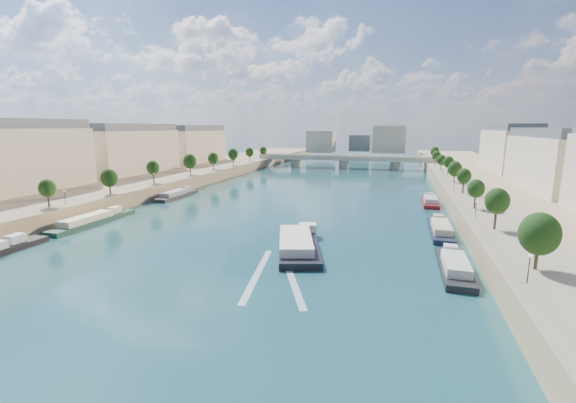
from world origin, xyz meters
The scene contains 15 objects.
ground centered at (0.00, 100.00, 0.00)m, with size 700.00×700.00×0.00m, color #0C2C34.
quay_left centered at (-72.00, 100.00, 2.50)m, with size 44.00×520.00×5.00m, color #9E8460.
quay_right centered at (72.00, 100.00, 2.50)m, with size 44.00×520.00×5.00m, color #9E8460.
pave_left centered at (-57.00, 100.00, 5.05)m, with size 14.00×520.00×0.10m, color gray.
pave_right centered at (57.00, 100.00, 5.05)m, with size 14.00×520.00×0.10m, color gray.
trees_left centered at (-55.00, 102.00, 10.48)m, with size 4.80×268.80×8.26m.
trees_right centered at (55.00, 110.00, 10.48)m, with size 4.80×268.80×8.26m.
lamps_left centered at (-52.50, 90.00, 7.78)m, with size 0.36×200.36×4.28m.
lamps_right centered at (52.50, 105.00, 7.78)m, with size 0.36×200.36×4.28m.
buildings_left centered at (-85.00, 112.00, 16.45)m, with size 16.00×226.00×23.20m.
skyline centered at (3.19, 319.52, 14.66)m, with size 79.00×42.00×22.00m.
bridge centered at (0.00, 235.65, 5.08)m, with size 112.00×12.00×8.15m.
tour_barge centered at (14.18, 66.69, 1.11)m, with size 16.20×29.95×3.91m.
wake centered at (14.18, 50.11, 0.02)m, with size 15.00×25.83×0.04m.
moored_barges_right centered at (45.50, 64.38, 0.84)m, with size 5.00×156.32×3.60m.
Camera 1 is at (34.90, -11.92, 26.30)m, focal length 24.00 mm.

